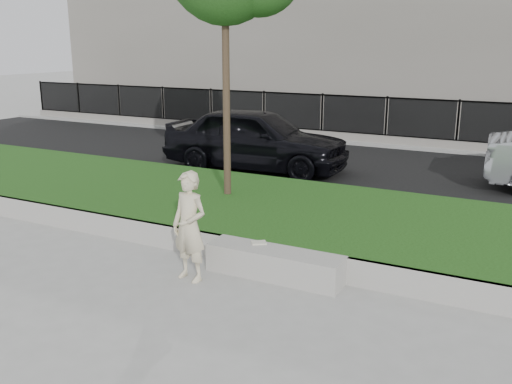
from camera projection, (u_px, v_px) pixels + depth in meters
The scene contains 10 objects.
ground at pixel (198, 287), 7.95m from camera, with size 90.00×90.00×0.00m, color gray.
grass_bank at pixel (287, 216), 10.47m from camera, with size 34.00×4.00×0.40m, color black.
grass_kerb at pixel (234, 250), 8.79m from camera, with size 34.00×0.08×0.40m, color gray.
street at pixel (372, 168), 15.24m from camera, with size 34.00×7.00×0.04m, color black.
far_pavement at pixel (410, 141), 19.09m from camera, with size 34.00×3.00×0.12m, color gray.
iron_fence at pixel (404, 131), 18.10m from camera, with size 32.00×0.30×1.50m.
stone_bench at pixel (275, 263), 8.22m from camera, with size 2.03×0.51×0.42m, color gray.
man at pixel (189, 227), 8.01m from camera, with size 0.58×0.38×1.58m, color beige.
book at pixel (259, 243), 8.43m from camera, with size 0.21×0.16×0.02m, color beige.
car_dark at pixel (256, 139), 14.79m from camera, with size 1.94×4.83×1.64m, color black.
Camera 1 is at (4.11, -6.14, 3.32)m, focal length 40.00 mm.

